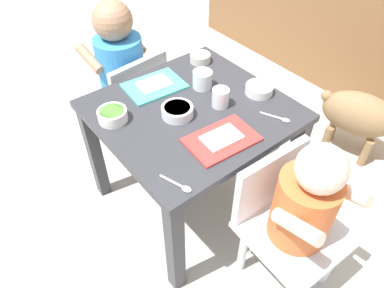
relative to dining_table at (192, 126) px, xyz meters
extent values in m
plane|color=#B2ADA3|center=(0.00, 0.00, -0.39)|extent=(7.00, 7.00, 0.00)
cube|color=#333338|center=(0.00, 0.00, 0.07)|extent=(0.57, 0.60, 0.03)
cube|color=#333338|center=(-0.26, -0.27, -0.17)|extent=(0.04, 0.04, 0.44)
cube|color=#333338|center=(0.26, -0.27, -0.17)|extent=(0.04, 0.04, 0.44)
cube|color=#333338|center=(-0.26, 0.27, -0.17)|extent=(0.04, 0.04, 0.44)
cube|color=#333338|center=(0.26, 0.27, -0.17)|extent=(0.04, 0.04, 0.44)
cube|color=silver|center=(-0.46, -0.01, -0.13)|extent=(0.31, 0.31, 0.02)
cube|color=silver|center=(-0.33, 0.00, -0.01)|extent=(0.05, 0.27, 0.22)
cylinder|color=#388CD8|center=(-0.46, -0.01, 0.01)|extent=(0.19, 0.19, 0.27)
sphere|color=#A87A5B|center=(-0.47, -0.01, 0.21)|extent=(0.15, 0.15, 0.15)
cylinder|color=silver|center=(-0.57, 0.08, -0.26)|extent=(0.03, 0.03, 0.25)
cylinder|color=silver|center=(-0.55, -0.12, -0.26)|extent=(0.03, 0.03, 0.25)
cylinder|color=silver|center=(-0.37, 0.10, -0.26)|extent=(0.03, 0.03, 0.25)
cylinder|color=silver|center=(-0.35, -0.10, -0.26)|extent=(0.03, 0.03, 0.25)
cylinder|color=#A87A5B|center=(-0.52, 0.09, 0.08)|extent=(0.15, 0.05, 0.09)
cylinder|color=#A87A5B|center=(-0.50, -0.12, 0.08)|extent=(0.15, 0.05, 0.09)
cube|color=silver|center=(0.46, 0.03, -0.13)|extent=(0.29, 0.29, 0.02)
cube|color=silver|center=(0.33, 0.04, -0.01)|extent=(0.04, 0.27, 0.22)
cylinder|color=#D86633|center=(0.46, 0.03, -0.01)|extent=(0.17, 0.17, 0.23)
sphere|color=beige|center=(0.47, 0.03, 0.16)|extent=(0.13, 0.13, 0.13)
cylinder|color=silver|center=(0.56, 0.13, -0.26)|extent=(0.03, 0.03, 0.25)
cylinder|color=silver|center=(0.35, -0.06, -0.26)|extent=(0.03, 0.03, 0.25)
cylinder|color=silver|center=(0.36, 0.13, -0.26)|extent=(0.03, 0.03, 0.25)
cylinder|color=beige|center=(0.50, -0.07, 0.05)|extent=(0.15, 0.05, 0.09)
cylinder|color=beige|center=(0.51, 0.12, 0.05)|extent=(0.15, 0.05, 0.09)
ellipsoid|color=olive|center=(0.23, 0.74, -0.17)|extent=(0.35, 0.27, 0.19)
sphere|color=olive|center=(0.09, 0.69, -0.13)|extent=(0.05, 0.05, 0.05)
cylinder|color=olive|center=(0.33, 0.72, -0.32)|extent=(0.04, 0.04, 0.14)
cylinder|color=olive|center=(0.30, 0.81, -0.32)|extent=(0.04, 0.04, 0.14)
cylinder|color=olive|center=(0.17, 0.66, -0.32)|extent=(0.04, 0.04, 0.14)
cylinder|color=olive|center=(0.13, 0.75, -0.32)|extent=(0.04, 0.04, 0.14)
cube|color=#4CC6BC|center=(-0.18, -0.03, 0.08)|extent=(0.16, 0.21, 0.01)
cube|color=white|center=(-0.18, -0.03, 0.09)|extent=(0.09, 0.12, 0.01)
cube|color=red|center=(0.18, -0.03, 0.08)|extent=(0.15, 0.22, 0.01)
cube|color=white|center=(0.18, -0.03, 0.09)|extent=(0.08, 0.12, 0.01)
cylinder|color=white|center=(0.05, 0.08, 0.11)|extent=(0.06, 0.06, 0.06)
cylinder|color=silver|center=(0.05, 0.08, 0.10)|extent=(0.05, 0.05, 0.04)
cylinder|color=white|center=(-0.07, 0.10, 0.11)|extent=(0.07, 0.07, 0.06)
cylinder|color=silver|center=(-0.07, 0.10, 0.10)|extent=(0.06, 0.06, 0.04)
cylinder|color=white|center=(0.00, -0.06, 0.10)|extent=(0.10, 0.10, 0.03)
cylinder|color=#B26633|center=(0.00, -0.06, 0.11)|extent=(0.08, 0.08, 0.01)
cylinder|color=white|center=(0.08, 0.23, 0.09)|extent=(0.09, 0.09, 0.03)
cylinder|color=gold|center=(0.08, 0.23, 0.11)|extent=(0.08, 0.08, 0.01)
cylinder|color=silver|center=(-0.21, 0.21, 0.09)|extent=(0.08, 0.08, 0.03)
cylinder|color=#B26633|center=(-0.21, 0.21, 0.11)|extent=(0.06, 0.06, 0.01)
cylinder|color=white|center=(-0.11, -0.23, 0.10)|extent=(0.09, 0.09, 0.04)
cylinder|color=#4C8C33|center=(-0.11, -0.23, 0.11)|extent=(0.08, 0.08, 0.01)
cylinder|color=silver|center=(0.21, -0.24, 0.08)|extent=(0.07, 0.03, 0.01)
ellipsoid|color=silver|center=(0.26, -0.22, 0.08)|extent=(0.03, 0.03, 0.01)
cylinder|color=silver|center=(0.19, 0.17, 0.08)|extent=(0.07, 0.04, 0.01)
ellipsoid|color=silver|center=(0.23, 0.19, 0.08)|extent=(0.03, 0.03, 0.01)
camera|label=1|loc=(0.73, -0.58, 0.81)|focal=33.67mm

